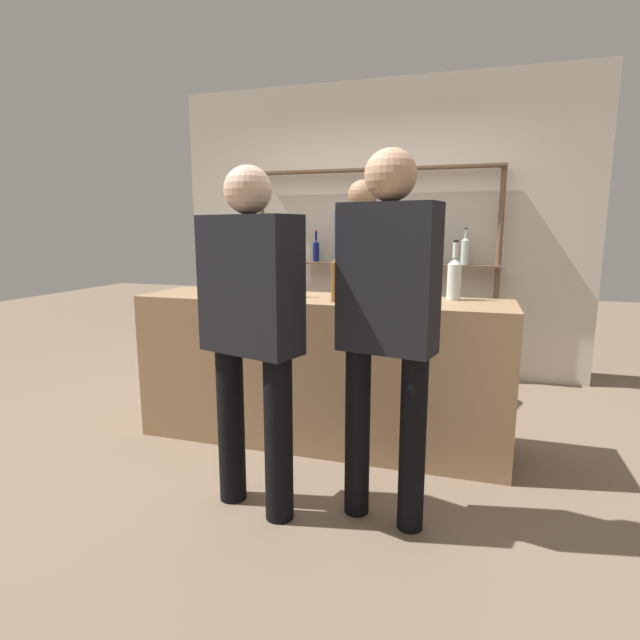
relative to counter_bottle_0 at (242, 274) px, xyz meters
The scene contains 14 objects.
ground_plane 1.25m from the counter_bottle_0, ahead, with size 16.00×16.00×0.00m, color #7A6651.
bar_counter 0.84m from the counter_bottle_0, ahead, with size 2.42×0.58×0.98m, color #997551.
back_wall 1.99m from the counter_bottle_0, 73.75° to the left, with size 4.02×0.12×2.80m, color beige.
back_shelf 1.81m from the counter_bottle_0, 72.11° to the left, with size 2.35×0.18×1.97m.
counter_bottle_0 is the anchor object (origin of this frame).
counter_bottle_1 0.72m from the counter_bottle_0, ahead, with size 0.09×0.09×0.38m.
counter_bottle_2 0.26m from the counter_bottle_0, behind, with size 0.09×0.09×0.31m.
counter_bottle_3 1.39m from the counter_bottle_0, ahead, with size 0.09×0.09×0.37m.
counter_bottle_4 0.31m from the counter_bottle_0, ahead, with size 0.09×0.09×0.32m.
wine_glass 0.29m from the counter_bottle_0, 26.50° to the left, with size 0.08×0.08×0.15m.
cork_jar 0.21m from the counter_bottle_0, 51.77° to the left, with size 0.11×0.11×0.13m.
server_behind_counter 1.13m from the counter_bottle_0, 56.98° to the left, with size 0.45×0.28×1.80m.
customer_right 1.39m from the counter_bottle_0, 35.67° to the right, with size 0.47×0.28×1.76m.
customer_center 1.03m from the counter_bottle_0, 61.66° to the right, with size 0.54×0.36×1.71m.
Camera 1 is at (0.95, -3.06, 1.42)m, focal length 28.00 mm.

